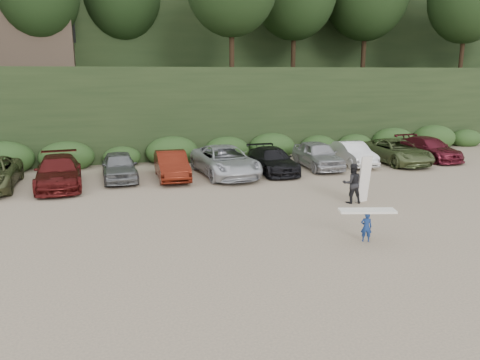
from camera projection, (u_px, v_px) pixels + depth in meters
name	position (u px, v px, depth m)	size (l,w,h in m)	color
ground	(301.00, 229.00, 17.37)	(120.00, 120.00, 0.00)	tan
hillside_backdrop	(154.00, 17.00, 48.10)	(90.00, 41.50, 28.00)	black
parked_cars	(200.00, 163.00, 25.94)	(33.86, 6.26, 1.65)	silver
child_surfer	(367.00, 220.00, 15.90)	(1.97, 1.06, 1.14)	navy
adult_surfer	(353.00, 183.00, 20.62)	(1.35, 0.80, 2.11)	black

